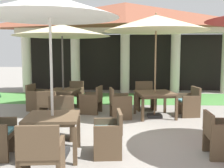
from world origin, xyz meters
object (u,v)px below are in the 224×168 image
at_px(patio_table_far_back, 53,121).
at_px(patio_chair_far_back_north, 61,120).
at_px(patio_chair_mid_right_south, 50,105).
at_px(patio_umbrella_near_foreground, 156,23).
at_px(patio_chair_near_foreground_east, 189,102).
at_px(patio_chair_near_foreground_west, 119,104).
at_px(patio_chair_far_back_south, 41,156).
at_px(patio_chair_mid_right_west, 36,98).
at_px(patio_table_near_foreground, 155,95).
at_px(patio_chair_mid_right_east, 92,101).
at_px(patio_table_mid_right, 63,93).
at_px(patio_umbrella_mid_right, 62,31).
at_px(terracotta_urn, 125,101).
at_px(patio_chair_far_back_east, 109,134).
at_px(patio_chair_near_foreground_north, 145,97).
at_px(patio_chair_mid_left_west, 220,135).
at_px(patio_umbrella_far_back, 50,8).
at_px(patio_chair_mid_right_north, 74,94).

distance_m(patio_table_far_back, patio_chair_far_back_north, 1.05).
distance_m(patio_chair_mid_right_south, patio_table_far_back, 2.89).
bearing_deg(patio_umbrella_near_foreground, patio_chair_near_foreground_east, 10.11).
distance_m(patio_chair_near_foreground_west, patio_chair_far_back_south, 4.06).
relative_size(patio_chair_mid_right_west, patio_chair_mid_right_south, 1.05).
relative_size(patio_chair_far_back_south, patio_chair_far_back_north, 0.99).
distance_m(patio_chair_far_back_south, patio_chair_far_back_north, 2.04).
xyz_separation_m(patio_table_near_foreground, patio_chair_mid_right_east, (-1.87, 0.43, -0.25)).
height_order(patio_table_mid_right, patio_umbrella_mid_right, patio_umbrella_mid_right).
distance_m(patio_chair_far_back_north, terracotta_urn, 3.91).
bearing_deg(patio_table_mid_right, patio_chair_mid_right_east, -11.02).
relative_size(patio_chair_far_back_east, terracotta_urn, 1.72).
xyz_separation_m(patio_chair_near_foreground_east, patio_chair_far_back_south, (-3.12, -4.28, -0.00)).
bearing_deg(patio_chair_mid_right_east, patio_chair_far_back_south, -171.70).
xyz_separation_m(patio_chair_near_foreground_north, patio_chair_mid_left_west, (1.00, -4.01, -0.03)).
height_order(patio_chair_far_back_south, patio_chair_far_back_north, patio_chair_far_back_north).
xyz_separation_m(patio_umbrella_mid_right, patio_chair_far_back_east, (1.63, -3.60, -2.14)).
distance_m(patio_umbrella_near_foreground, patio_chair_far_back_south, 5.14).
bearing_deg(patio_chair_far_back_south, patio_chair_near_foreground_east, 48.45).
relative_size(patio_umbrella_mid_right, patio_chair_mid_right_west, 3.54).
bearing_deg(patio_table_near_foreground, patio_umbrella_far_back, -125.32).
xyz_separation_m(patio_chair_mid_right_north, patio_umbrella_far_back, (0.44, -4.63, 2.22)).
relative_size(patio_table_mid_right, patio_chair_far_back_north, 1.16).
distance_m(patio_table_near_foreground, patio_table_far_back, 3.78).
height_order(patio_table_near_foreground, patio_chair_mid_right_south, patio_chair_mid_right_south).
bearing_deg(patio_chair_mid_right_north, patio_chair_near_foreground_west, 143.86).
bearing_deg(patio_chair_far_back_east, patio_chair_far_back_south, 135.24).
bearing_deg(patio_table_far_back, patio_chair_mid_left_west, 1.98).
bearing_deg(patio_table_far_back, patio_umbrella_mid_right, 99.63).
xyz_separation_m(patio_table_near_foreground, patio_chair_mid_right_west, (-3.75, 0.79, -0.23)).
distance_m(patio_chair_near_foreground_west, patio_chair_mid_right_west, 2.89).
height_order(patio_chair_near_foreground_west, patio_chair_mid_right_east, patio_chair_near_foreground_west).
xyz_separation_m(patio_umbrella_near_foreground, terracotta_urn, (-0.83, 1.56, -2.49)).
bearing_deg(patio_chair_near_foreground_east, patio_chair_mid_left_west, 165.97).
height_order(patio_chair_near_foreground_north, patio_umbrella_far_back, patio_umbrella_far_back).
distance_m(patio_chair_near_foreground_east, patio_chair_far_back_south, 5.30).
xyz_separation_m(patio_chair_near_foreground_west, patio_chair_mid_left_west, (1.84, -2.80, -0.03)).
height_order(patio_chair_near_foreground_north, patio_chair_mid_left_west, patio_chair_near_foreground_north).
relative_size(patio_table_far_back, patio_umbrella_far_back, 0.35).
bearing_deg(patio_table_mid_right, patio_chair_mid_right_north, 78.98).
bearing_deg(patio_umbrella_far_back, patio_chair_mid_right_north, 95.48).
xyz_separation_m(patio_table_near_foreground, patio_table_mid_right, (-2.81, 0.61, -0.03)).
bearing_deg(patio_chair_far_back_south, patio_chair_mid_right_west, 103.24).
xyz_separation_m(patio_chair_mid_left_west, patio_chair_far_back_south, (-2.90, -1.12, 0.01)).
distance_m(patio_table_mid_right, patio_chair_far_back_south, 4.77).
height_order(patio_chair_mid_right_south, patio_chair_mid_right_east, patio_chair_mid_right_east).
xyz_separation_m(patio_umbrella_near_foreground, patio_chair_far_back_north, (-2.28, -2.07, -2.28)).
bearing_deg(patio_table_far_back, patio_chair_far_back_north, 95.52).
xyz_separation_m(patio_chair_near_foreground_west, patio_chair_near_foreground_east, (2.06, 0.37, -0.02)).
xyz_separation_m(patio_chair_near_foreground_west, patio_table_mid_right, (-1.79, 0.79, 0.19)).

